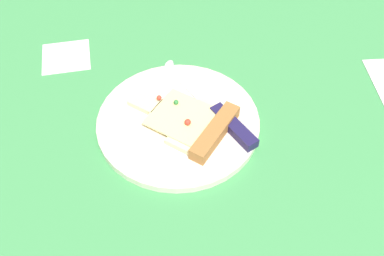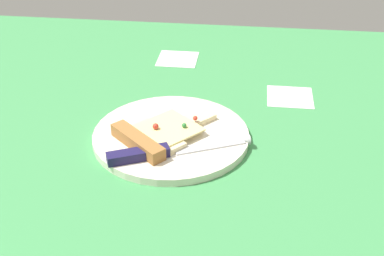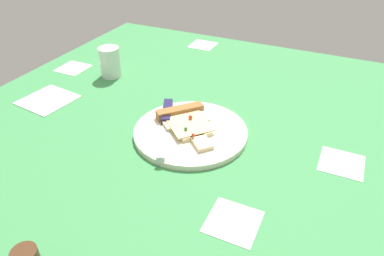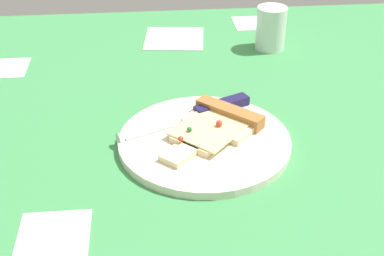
% 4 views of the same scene
% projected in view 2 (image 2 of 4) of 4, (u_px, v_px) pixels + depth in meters
% --- Properties ---
extents(ground_plane, '(1.19, 1.19, 0.03)m').
position_uv_depth(ground_plane, '(138.00, 151.00, 0.89)').
color(ground_plane, '#3D8C4C').
rests_on(ground_plane, ground).
extents(plate, '(0.27, 0.27, 0.01)m').
position_uv_depth(plate, '(171.00, 136.00, 0.89)').
color(plate, silver).
rests_on(plate, ground_plane).
extents(pizza_slice, '(0.18, 0.17, 0.02)m').
position_uv_depth(pizza_slice, '(159.00, 134.00, 0.87)').
color(pizza_slice, beige).
rests_on(pizza_slice, plate).
extents(knife, '(0.12, 0.23, 0.02)m').
position_uv_depth(knife, '(166.00, 151.00, 0.83)').
color(knife, silver).
rests_on(knife, plate).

